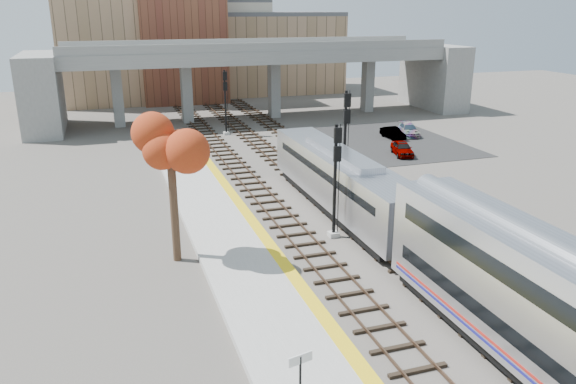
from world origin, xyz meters
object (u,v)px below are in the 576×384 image
object	(u,v)px
signal_mast_far	(225,103)
car_b	(393,133)
locomotive	(340,180)
car_a	(402,148)
car_c	(409,130)
tree	(170,149)
signal_mast_mid	(345,142)
signal_mast_near	(335,183)

from	to	relation	value
signal_mast_far	car_b	bearing A→B (deg)	-24.77
locomotive	car_a	bearing A→B (deg)	46.48
signal_mast_far	car_c	bearing A→B (deg)	-19.78
locomotive	tree	size ratio (longest dim) A/B	2.24
car_b	car_a	bearing A→B (deg)	-112.81
signal_mast_mid	car_a	world-z (taller)	signal_mast_mid
signal_mast_far	car_b	xyz separation A→B (m)	(16.35, -7.54, -2.82)
tree	car_b	xyz separation A→B (m)	(25.84, 23.17, -5.68)
locomotive	car_a	world-z (taller)	locomotive
signal_mast_near	car_b	size ratio (longest dim) A/B	1.93
signal_mast_mid	car_a	xyz separation A→B (m)	(9.65, 8.38, -3.19)
signal_mast_mid	car_c	distance (m)	21.76
signal_mast_far	signal_mast_near	bearing A→B (deg)	-90.00
signal_mast_mid	car_b	bearing A→B (deg)	50.76
signal_mast_far	car_a	distance (m)	19.93
car_c	car_b	bearing A→B (deg)	-144.52
signal_mast_far	tree	distance (m)	32.27
signal_mast_mid	signal_mast_far	bearing A→B (deg)	100.31
locomotive	car_b	xyz separation A→B (m)	(14.25, 18.89, -1.64)
signal_mast_mid	tree	world-z (taller)	tree
signal_mast_mid	signal_mast_far	distance (m)	22.91
signal_mast_mid	signal_mast_far	size ratio (longest dim) A/B	1.09
locomotive	car_a	size ratio (longest dim) A/B	4.92
tree	car_c	world-z (taller)	tree
signal_mast_far	car_a	xyz separation A→B (m)	(13.75, -14.16, -2.76)
signal_mast_mid	tree	bearing A→B (deg)	-148.98
car_a	car_c	xyz separation A→B (m)	(4.95, 7.43, -0.03)
signal_mast_mid	locomotive	bearing A→B (deg)	-117.18
signal_mast_far	car_a	world-z (taller)	signal_mast_far
signal_mast_mid	tree	distance (m)	16.05
locomotive	signal_mast_far	bearing A→B (deg)	94.54
car_a	signal_mast_far	bearing A→B (deg)	148.72
tree	car_a	world-z (taller)	tree
signal_mast_near	car_a	size ratio (longest dim) A/B	1.80
locomotive	tree	world-z (taller)	tree
signal_mast_far	car_b	size ratio (longest dim) A/B	1.94
signal_mast_near	locomotive	bearing A→B (deg)	62.34
signal_mast_far	signal_mast_mid	bearing A→B (deg)	-79.69
car_a	car_b	bearing A→B (deg)	83.14
locomotive	signal_mast_near	bearing A→B (deg)	-117.66
signal_mast_mid	tree	xyz separation A→B (m)	(-13.59, -8.17, 2.42)
signal_mast_mid	car_b	distance (m)	19.63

